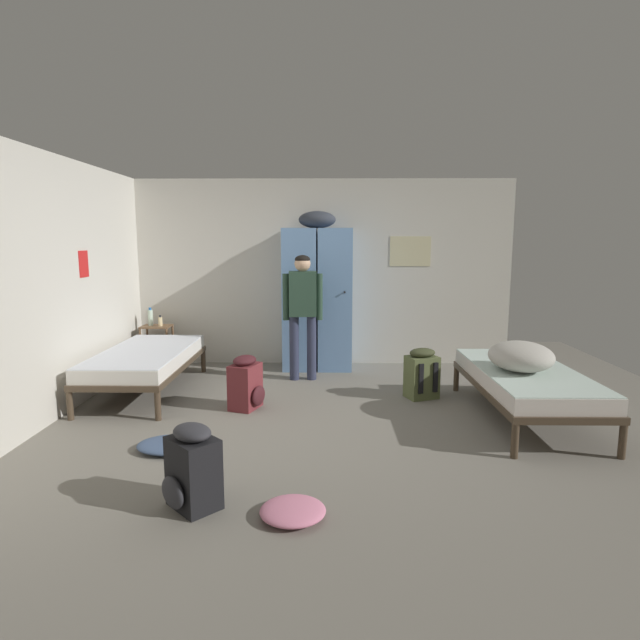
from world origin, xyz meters
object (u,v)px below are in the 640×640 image
at_px(shelf_unit, 157,342).
at_px(locker_bank, 317,296).
at_px(backpack_olive, 421,374).
at_px(clothes_pile_denim, 171,445).
at_px(person_traveler, 303,305).
at_px(backpack_maroon, 246,384).
at_px(bed_left_rear, 146,359).
at_px(lotion_bottle, 160,321).
at_px(bed_right, 526,380).
at_px(clothes_pile_pink, 293,511).
at_px(water_bottle, 150,317).
at_px(backpack_black, 192,469).
at_px(bedding_heap, 521,356).

bearing_deg(shelf_unit, locker_bank, -0.05).
distance_m(backpack_olive, clothes_pile_denim, 2.73).
xyz_separation_m(locker_bank, person_traveler, (-0.17, -0.59, -0.05)).
xyz_separation_m(backpack_maroon, clothes_pile_denim, (-0.46, -1.06, -0.22)).
relative_size(bed_left_rear, lotion_bottle, 12.79).
xyz_separation_m(bed_right, clothes_pile_pink, (-2.11, -1.82, -0.34)).
distance_m(person_traveler, backpack_maroon, 1.40).
bearing_deg(bed_left_rear, water_bottle, 105.75).
xyz_separation_m(shelf_unit, backpack_black, (1.42, -3.68, -0.09)).
relative_size(bedding_heap, backpack_maroon, 1.18).
bearing_deg(lotion_bottle, water_bottle, 158.20).
xyz_separation_m(bed_left_rear, bedding_heap, (3.84, -0.89, 0.25)).
height_order(bed_right, backpack_black, backpack_black).
xyz_separation_m(backpack_maroon, backpack_black, (-0.04, -1.97, 0.00)).
height_order(backpack_olive, clothes_pile_pink, backpack_olive).
bearing_deg(bedding_heap, clothes_pile_denim, -166.73).
relative_size(bed_left_rear, backpack_black, 3.45).
relative_size(bed_left_rear, backpack_olive, 3.45).
xyz_separation_m(bed_left_rear, backpack_black, (1.17, -2.53, -0.12)).
bearing_deg(backpack_maroon, backpack_black, -91.20).
height_order(person_traveler, clothes_pile_pink, person_traveler).
distance_m(backpack_maroon, clothes_pile_pink, 2.19).
bearing_deg(locker_bank, bedding_heap, -46.48).
height_order(shelf_unit, person_traveler, person_traveler).
bearing_deg(bed_right, clothes_pile_denim, -165.97).
relative_size(bed_right, person_traveler, 1.25).
distance_m(bed_left_rear, clothes_pile_denim, 1.82).
distance_m(shelf_unit, backpack_black, 3.94).
height_order(backpack_maroon, backpack_black, same).
xyz_separation_m(bed_left_rear, clothes_pile_denim, (0.75, -1.62, -0.34)).
bearing_deg(clothes_pile_pink, clothes_pile_denim, 135.85).
height_order(backpack_olive, backpack_black, same).
distance_m(water_bottle, clothes_pile_denim, 3.06).
height_order(bed_left_rear, water_bottle, water_bottle).
bearing_deg(backpack_black, bedding_heap, 31.51).
bearing_deg(water_bottle, backpack_maroon, -48.31).
bearing_deg(bed_right, shelf_unit, 154.64).
xyz_separation_m(bed_right, water_bottle, (-4.25, 2.00, 0.30)).
bearing_deg(person_traveler, backpack_black, -100.45).
relative_size(water_bottle, lotion_bottle, 1.62).
bearing_deg(backpack_maroon, person_traveler, 64.67).
bearing_deg(locker_bank, lotion_bottle, -178.95).
xyz_separation_m(locker_bank, backpack_olive, (1.15, -1.31, -0.71)).
bearing_deg(water_bottle, backpack_black, -67.98).
relative_size(locker_bank, backpack_black, 3.76).
xyz_separation_m(water_bottle, clothes_pile_pink, (2.14, -3.82, -0.64)).
distance_m(bed_left_rear, backpack_black, 2.79).
bearing_deg(bed_left_rear, clothes_pile_denim, -65.08).
relative_size(bed_right, clothes_pile_denim, 3.42).
relative_size(water_bottle, clothes_pile_pink, 0.59).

